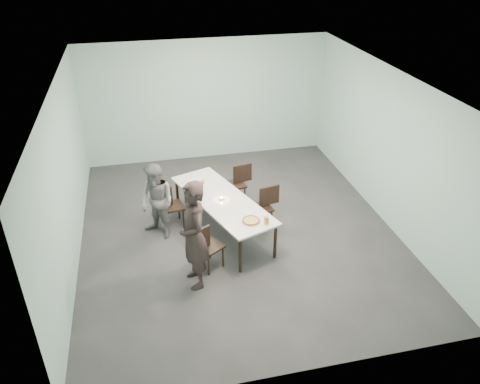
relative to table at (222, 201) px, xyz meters
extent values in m
plane|color=#333335|center=(0.29, -0.01, -0.69)|extent=(7.00, 7.00, 0.00)
cube|color=#A5CFCA|center=(0.29, 3.49, 0.81)|extent=(6.00, 0.02, 3.00)
cube|color=#A5CFCA|center=(0.29, -3.51, 0.81)|extent=(6.00, 0.02, 3.00)
cube|color=#A5CFCA|center=(-2.71, -0.01, 0.81)|extent=(0.02, 7.00, 3.00)
cube|color=#A5CFCA|center=(3.29, -0.01, 0.81)|extent=(0.02, 7.00, 3.00)
cube|color=white|center=(0.29, -0.01, 2.31)|extent=(6.00, 7.00, 0.02)
cube|color=white|center=(0.00, 0.00, 0.04)|extent=(1.73, 2.75, 0.04)
cylinder|color=black|center=(0.06, -1.27, -0.34)|extent=(0.06, 0.06, 0.71)
cylinder|color=black|center=(-0.76, 1.02, -0.34)|extent=(0.06, 0.06, 0.71)
cylinder|color=black|center=(0.76, -1.02, -0.34)|extent=(0.06, 0.06, 0.71)
cylinder|color=black|center=(-0.06, 1.27, -0.34)|extent=(0.06, 0.06, 0.71)
cube|color=black|center=(-0.43, -1.01, -0.26)|extent=(0.58, 0.58, 0.04)
cube|color=black|center=(-0.59, -1.11, -0.02)|extent=(0.38, 0.26, 0.40)
cylinder|color=black|center=(-0.49, -1.24, -0.49)|extent=(0.04, 0.04, 0.41)
cylinder|color=black|center=(-0.67, -0.95, -0.49)|extent=(0.04, 0.04, 0.41)
cylinder|color=black|center=(-0.20, -1.06, -0.49)|extent=(0.04, 0.04, 0.41)
cylinder|color=black|center=(-0.38, -0.77, -0.49)|extent=(0.04, 0.04, 0.41)
cube|color=black|center=(-0.92, 0.46, -0.26)|extent=(0.48, 0.48, 0.04)
cube|color=black|center=(-1.11, 0.43, -0.02)|extent=(0.42, 0.10, 0.40)
cylinder|color=black|center=(-1.06, 0.27, -0.49)|extent=(0.04, 0.04, 0.41)
cylinder|color=black|center=(-1.12, 0.61, -0.49)|extent=(0.04, 0.04, 0.41)
cylinder|color=black|center=(-0.73, 0.32, -0.49)|extent=(0.04, 0.04, 0.41)
cylinder|color=black|center=(-0.78, 0.66, -0.49)|extent=(0.04, 0.04, 0.41)
cube|color=black|center=(0.76, 0.02, -0.26)|extent=(0.49, 0.49, 0.04)
cube|color=black|center=(0.95, 0.05, -0.02)|extent=(0.42, 0.12, 0.40)
cylinder|color=black|center=(0.90, 0.22, -0.49)|extent=(0.04, 0.04, 0.41)
cylinder|color=black|center=(0.96, -0.12, -0.49)|extent=(0.04, 0.04, 0.41)
cylinder|color=black|center=(0.56, 0.15, -0.49)|extent=(0.04, 0.04, 0.41)
cylinder|color=black|center=(0.63, -0.18, -0.49)|extent=(0.04, 0.04, 0.41)
cube|color=black|center=(0.46, 1.05, -0.26)|extent=(0.49, 0.49, 0.04)
cube|color=black|center=(0.65, 1.09, -0.02)|extent=(0.42, 0.12, 0.40)
cylinder|color=black|center=(0.60, 1.25, -0.49)|extent=(0.04, 0.04, 0.41)
cylinder|color=black|center=(0.66, 0.91, -0.49)|extent=(0.04, 0.04, 0.41)
cylinder|color=black|center=(0.26, 1.18, -0.49)|extent=(0.04, 0.04, 0.41)
cylinder|color=black|center=(0.33, 0.85, -0.49)|extent=(0.04, 0.04, 0.41)
imported|color=black|center=(-0.72, -1.37, 0.26)|extent=(0.56, 0.76, 1.91)
imported|color=slate|center=(-1.21, 0.16, 0.06)|extent=(0.91, 0.93, 1.51)
cylinder|color=white|center=(0.35, -0.88, 0.06)|extent=(0.34, 0.34, 0.01)
cylinder|color=tan|center=(0.35, -0.88, 0.08)|extent=(0.30, 0.30, 0.01)
torus|color=brown|center=(0.35, -0.88, 0.08)|extent=(0.32, 0.32, 0.03)
cylinder|color=white|center=(0.35, -0.58, 0.06)|extent=(0.18, 0.18, 0.01)
cylinder|color=gold|center=(0.58, -1.01, 0.13)|extent=(0.08, 0.08, 0.15)
cylinder|color=silver|center=(0.62, -0.95, 0.10)|extent=(0.08, 0.08, 0.09)
cylinder|color=silver|center=(-0.02, -0.03, 0.07)|extent=(0.06, 0.06, 0.03)
cylinder|color=orange|center=(-0.02, -0.03, 0.10)|extent=(0.04, 0.04, 0.01)
cylinder|color=gold|center=(-0.26, 0.68, 0.10)|extent=(0.07, 0.07, 0.08)
cube|color=silver|center=(-0.41, 0.83, 0.06)|extent=(0.36, 0.31, 0.01)
camera|label=1|loc=(-1.36, -7.50, 4.58)|focal=35.00mm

